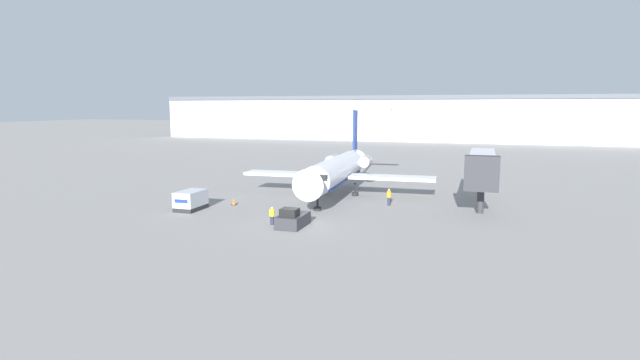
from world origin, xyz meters
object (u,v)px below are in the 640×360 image
(jet_bridge, at_px, (482,166))
(worker_by_wing, at_px, (389,197))
(worker_near_tug, at_px, (272,215))
(pushback_tug, at_px, (293,219))
(luggage_cart, at_px, (191,200))
(traffic_cone_left, at_px, (234,202))
(airplane_main, at_px, (337,169))

(jet_bridge, bearing_deg, worker_by_wing, -167.18)
(worker_near_tug, relative_size, jet_bridge, 0.11)
(pushback_tug, relative_size, worker_near_tug, 2.26)
(pushback_tug, bearing_deg, luggage_cart, 164.40)
(worker_by_wing, height_order, traffic_cone_left, worker_by_wing)
(traffic_cone_left, relative_size, jet_bridge, 0.05)
(pushback_tug, xyz_separation_m, luggage_cart, (-12.88, 3.60, 0.34))
(luggage_cart, relative_size, worker_near_tug, 2.12)
(airplane_main, bearing_deg, worker_near_tug, -95.46)
(airplane_main, xyz_separation_m, worker_by_wing, (7.03, -3.87, -2.27))
(luggage_cart, xyz_separation_m, jet_bridge, (28.95, 10.93, 3.44))
(pushback_tug, height_order, traffic_cone_left, pushback_tug)
(worker_near_tug, bearing_deg, airplane_main, 84.54)
(airplane_main, bearing_deg, jet_bridge, -5.83)
(airplane_main, relative_size, traffic_cone_left, 31.39)
(airplane_main, distance_m, worker_near_tug, 16.42)
(airplane_main, relative_size, jet_bridge, 1.65)
(jet_bridge, bearing_deg, pushback_tug, -137.90)
(airplane_main, distance_m, traffic_cone_left, 13.17)
(worker_near_tug, distance_m, traffic_cone_left, 10.72)
(airplane_main, height_order, traffic_cone_left, airplane_main)
(worker_near_tug, bearing_deg, luggage_cart, 161.84)
(airplane_main, height_order, worker_by_wing, airplane_main)
(pushback_tug, height_order, jet_bridge, jet_bridge)
(worker_near_tug, bearing_deg, jet_bridge, 38.61)
(luggage_cart, bearing_deg, pushback_tug, -15.60)
(traffic_cone_left, bearing_deg, jet_bridge, 15.38)
(luggage_cart, xyz_separation_m, worker_near_tug, (10.82, -3.55, -0.13))
(airplane_main, distance_m, jet_bridge, 16.72)
(airplane_main, xyz_separation_m, pushback_tug, (0.51, -16.22, -2.58))
(airplane_main, distance_m, luggage_cart, 17.81)
(airplane_main, bearing_deg, pushback_tug, -88.18)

